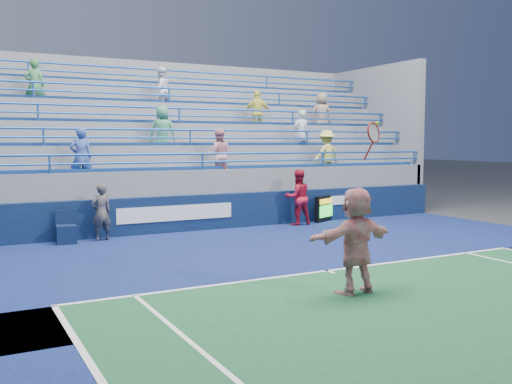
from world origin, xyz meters
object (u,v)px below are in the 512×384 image
line_judge (101,212)px  ball_girl (298,197)px  tennis_player (356,240)px  serve_speed_board (326,208)px  judge_chair (66,233)px

line_judge → ball_girl: (6.36, -0.01, 0.12)m
ball_girl → tennis_player: bearing=70.6°
line_judge → serve_speed_board: bearing=169.6°
serve_speed_board → line_judge: bearing=-177.9°
serve_speed_board → ball_girl: (-1.33, -0.29, 0.46)m
judge_chair → line_judge: line_judge is taller
serve_speed_board → judge_chair: 8.65m
line_judge → ball_girl: 6.36m
serve_speed_board → judge_chair: size_ratio=1.36×
tennis_player → ball_girl: 8.48m
judge_chair → line_judge: bearing=2.7°
tennis_player → ball_girl: (3.61, 7.67, -0.05)m
serve_speed_board → tennis_player: (-4.94, -7.96, 0.52)m
judge_chair → tennis_player: 8.50m
ball_girl → judge_chair: bearing=6.1°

